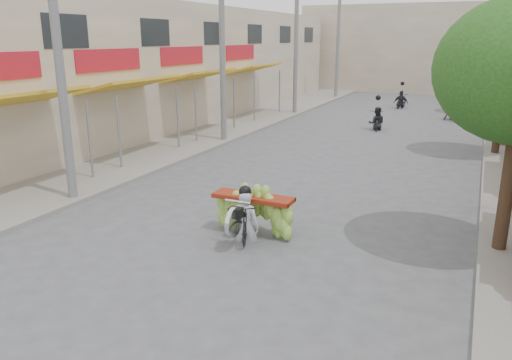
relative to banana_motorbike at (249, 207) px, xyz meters
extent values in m
plane|color=#58595E|center=(-0.20, -2.65, -0.72)|extent=(120.00, 120.00, 0.00)
cube|color=gray|center=(-7.20, 12.35, -0.66)|extent=(4.00, 60.00, 0.12)
cube|color=#C4B39B|center=(-12.20, 11.35, 2.28)|extent=(8.00, 40.00, 6.00)
cube|color=gold|center=(-7.32, 0.35, 2.03)|extent=(1.77, 4.00, 0.53)
cylinder|color=slate|center=(-6.50, 2.15, 0.55)|extent=(0.08, 0.08, 2.55)
cube|color=gold|center=(-7.32, 5.35, 2.03)|extent=(1.77, 4.00, 0.53)
cylinder|color=slate|center=(-6.50, 3.55, 0.55)|extent=(0.08, 0.08, 2.55)
cylinder|color=slate|center=(-6.50, 7.15, 0.55)|extent=(0.08, 0.08, 2.55)
cube|color=#B5182A|center=(-8.20, 5.35, 2.88)|extent=(0.10, 3.50, 0.80)
cube|color=gold|center=(-7.32, 10.35, 2.03)|extent=(1.77, 4.00, 0.53)
cylinder|color=slate|center=(-6.50, 8.55, 0.55)|extent=(0.08, 0.08, 2.55)
cylinder|color=slate|center=(-6.50, 12.15, 0.55)|extent=(0.08, 0.08, 2.55)
cube|color=#B5182A|center=(-8.20, 10.35, 2.88)|extent=(0.10, 3.50, 0.80)
cube|color=gold|center=(-7.32, 16.35, 2.03)|extent=(1.77, 4.00, 0.53)
cylinder|color=slate|center=(-6.50, 14.55, 0.55)|extent=(0.08, 0.08, 2.55)
cylinder|color=slate|center=(-6.50, 18.15, 0.55)|extent=(0.08, 0.08, 2.55)
cube|color=#B5182A|center=(-8.20, 16.35, 2.88)|extent=(0.10, 3.50, 0.80)
cube|color=#1E2328|center=(-8.22, 3.35, 3.88)|extent=(0.08, 2.00, 1.10)
cube|color=#1E2328|center=(-8.22, 8.35, 3.88)|extent=(0.08, 2.00, 1.10)
cube|color=#1E2328|center=(-8.22, 13.35, 3.88)|extent=(0.08, 2.00, 1.10)
cube|color=#1E2328|center=(-8.22, 18.35, 3.88)|extent=(0.08, 2.00, 1.10)
cube|color=#1E2328|center=(-8.22, 23.35, 3.88)|extent=(0.08, 2.00, 1.10)
cube|color=#1E2328|center=(-8.22, 28.35, 3.88)|extent=(0.08, 2.00, 1.10)
cube|color=#C4B39B|center=(-0.20, 35.35, 2.78)|extent=(20.00, 6.00, 7.00)
cylinder|color=slate|center=(-5.60, 0.35, 3.28)|extent=(0.24, 0.24, 8.00)
cylinder|color=slate|center=(-5.60, 9.35, 3.28)|extent=(0.24, 0.24, 8.00)
cylinder|color=slate|center=(-5.60, 18.35, 3.28)|extent=(0.24, 0.24, 8.00)
cylinder|color=slate|center=(-5.60, 27.35, 3.28)|extent=(0.24, 0.24, 8.00)
cylinder|color=#3A2719|center=(5.20, 1.35, 0.88)|extent=(0.28, 0.28, 3.20)
cylinder|color=#3A2719|center=(5.20, 11.35, 0.88)|extent=(0.28, 0.28, 3.20)
ellipsoid|color=#255719|center=(5.20, 11.35, 3.08)|extent=(3.40, 3.40, 2.90)
cylinder|color=#3A2719|center=(5.20, 23.35, 0.88)|extent=(0.28, 0.28, 3.20)
ellipsoid|color=#255719|center=(5.20, 23.35, 3.08)|extent=(3.40, 3.40, 2.90)
imported|color=black|center=(0.00, -0.13, -0.27)|extent=(0.91, 1.60, 0.90)
cylinder|color=silver|center=(0.00, -0.78, -0.10)|extent=(0.10, 0.66, 0.66)
cube|color=black|center=(0.00, -0.68, 0.08)|extent=(0.28, 0.22, 0.22)
cylinder|color=silver|center=(0.00, -0.58, 0.30)|extent=(0.60, 0.05, 0.05)
cube|color=maroon|center=(0.00, 0.22, 0.16)|extent=(1.89, 0.55, 0.10)
imported|color=silver|center=(0.00, -0.18, 0.45)|extent=(0.63, 0.47, 1.74)
sphere|color=black|center=(0.00, -0.21, 1.29)|extent=(0.28, 0.28, 0.28)
imported|color=black|center=(-0.11, 15.08, -0.28)|extent=(0.89, 1.65, 0.88)
imported|color=#24252B|center=(-0.11, 15.08, 0.40)|extent=(0.87, 0.63, 1.65)
sphere|color=black|center=(-0.11, 15.08, 0.86)|extent=(0.26, 0.26, 0.26)
imported|color=black|center=(3.18, 19.82, -0.16)|extent=(1.15, 1.99, 1.13)
imported|color=#24252B|center=(3.18, 19.82, 0.40)|extent=(1.18, 0.87, 1.65)
sphere|color=black|center=(3.18, 19.82, 0.86)|extent=(0.26, 0.26, 0.26)
imported|color=black|center=(-0.25, 23.67, -0.27)|extent=(0.83, 1.67, 0.90)
imported|color=#24252B|center=(-0.25, 23.67, 0.40)|extent=(1.04, 0.69, 1.65)
sphere|color=black|center=(-0.25, 23.67, 0.86)|extent=(0.26, 0.26, 0.26)
camera|label=1|loc=(4.53, -9.64, 3.68)|focal=35.00mm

